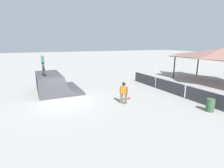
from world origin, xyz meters
name	(u,v)px	position (x,y,z in m)	size (l,w,h in m)	color
ground_plane	(66,102)	(0.00, 0.00, 0.00)	(160.00, 160.00, 0.00)	#A3A09B
quarter_pipe_ramp	(52,84)	(-3.63, -0.48, 0.74)	(4.89, 3.69, 1.65)	#424247
skater_on_deck	(43,64)	(-3.43, -1.16, 2.63)	(0.73, 0.28, 1.70)	#2D2D33
skateboard_on_deck	(44,75)	(-3.03, -1.15, 1.71)	(0.83, 0.32, 0.09)	red
bystander_walking	(124,91)	(2.14, 3.79, 0.95)	(0.58, 0.44, 1.62)	#6B6051
skateboard_on_ground	(126,99)	(1.35, 4.45, 0.06)	(0.27, 0.87, 0.09)	green
barrier_fence	(169,87)	(1.18, 8.99, 0.53)	(10.90, 0.12, 1.05)	#3D3D42
pavilion_shelter	(222,54)	(0.80, 16.50, 3.26)	(10.62, 5.00, 3.83)	#2D2D33
trash_bin	(210,105)	(5.85, 8.18, 0.42)	(0.52, 0.52, 0.85)	#385B3D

